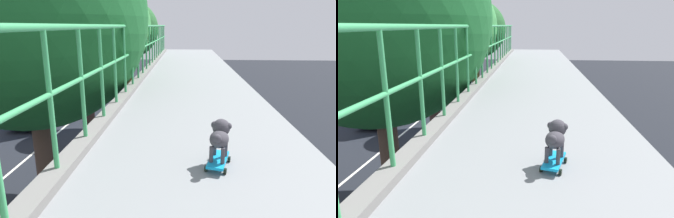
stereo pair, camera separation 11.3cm
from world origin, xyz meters
The scene contains 7 objects.
green_railing centered at (-0.25, 0.00, 5.65)m, with size 0.20×28.87×1.26m.
city_bus centered at (-9.31, 20.97, 1.88)m, with size 2.52×10.08×3.32m.
roadside_tree_mid centered at (-2.48, 5.00, 6.71)m, with size 5.02×5.02×9.12m.
roadside_tree_far centered at (-2.89, 9.67, 6.50)m, with size 4.93×4.93×8.51m.
roadside_tree_farthest centered at (-2.88, 18.19, 6.27)m, with size 3.95×3.95×8.19m.
toy_skateboard centered at (1.13, 1.04, 5.39)m, with size 0.27×0.43×0.08m.
small_dog centered at (1.14, 1.07, 5.62)m, with size 0.23×0.36×0.35m.
Camera 1 is at (0.82, -1.55, 6.57)m, focal length 32.79 mm.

